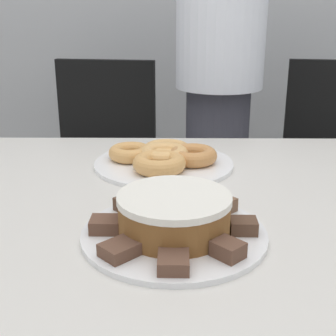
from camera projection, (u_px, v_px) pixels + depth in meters
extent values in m
cube|color=silver|center=(186.00, 204.00, 0.99)|extent=(1.80, 0.92, 0.03)
cylinder|color=#383842|center=(215.00, 196.00, 1.80)|extent=(0.23, 0.23, 0.84)
cylinder|color=black|center=(101.00, 290.00, 1.92)|extent=(0.44, 0.44, 0.01)
cylinder|color=#262626|center=(98.00, 241.00, 1.85)|extent=(0.06, 0.06, 0.44)
cube|color=black|center=(95.00, 184.00, 1.77)|extent=(0.49, 0.49, 0.04)
cube|color=black|center=(107.00, 113.00, 1.89)|extent=(0.40, 0.08, 0.42)
cylinder|color=black|center=(324.00, 291.00, 1.91)|extent=(0.44, 0.44, 0.01)
cylinder|color=#262626|center=(330.00, 242.00, 1.84)|extent=(0.06, 0.06, 0.44)
cube|color=black|center=(336.00, 113.00, 1.87)|extent=(0.40, 0.10, 0.42)
cylinder|color=white|center=(174.00, 234.00, 0.81)|extent=(0.32, 0.32, 0.01)
cylinder|color=white|center=(164.00, 164.00, 1.17)|extent=(0.35, 0.35, 0.01)
cylinder|color=brown|center=(174.00, 217.00, 0.80)|extent=(0.19, 0.19, 0.06)
cylinder|color=white|center=(174.00, 198.00, 0.79)|extent=(0.20, 0.20, 0.01)
cube|color=brown|center=(219.00, 205.00, 0.88)|extent=(0.07, 0.07, 0.03)
cube|color=brown|center=(175.00, 199.00, 0.92)|extent=(0.05, 0.06, 0.02)
cube|color=#513828|center=(130.00, 205.00, 0.89)|extent=(0.07, 0.07, 0.03)
cube|color=brown|center=(105.00, 225.00, 0.81)|extent=(0.05, 0.04, 0.02)
cube|color=brown|center=(120.00, 250.00, 0.73)|extent=(0.07, 0.07, 0.02)
cube|color=brown|center=(173.00, 262.00, 0.69)|extent=(0.05, 0.06, 0.02)
cube|color=brown|center=(228.00, 249.00, 0.72)|extent=(0.06, 0.06, 0.03)
cube|color=#513828|center=(243.00, 226.00, 0.80)|extent=(0.05, 0.04, 0.02)
torus|color=#E5AD66|center=(164.00, 154.00, 1.16)|extent=(0.12, 0.12, 0.04)
torus|color=#C68447|center=(193.00, 155.00, 1.16)|extent=(0.12, 0.12, 0.04)
torus|color=#E5AD66|center=(167.00, 149.00, 1.22)|extent=(0.12, 0.12, 0.03)
torus|color=tan|center=(130.00, 153.00, 1.19)|extent=(0.11, 0.11, 0.04)
torus|color=tan|center=(159.00, 163.00, 1.10)|extent=(0.13, 0.13, 0.04)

